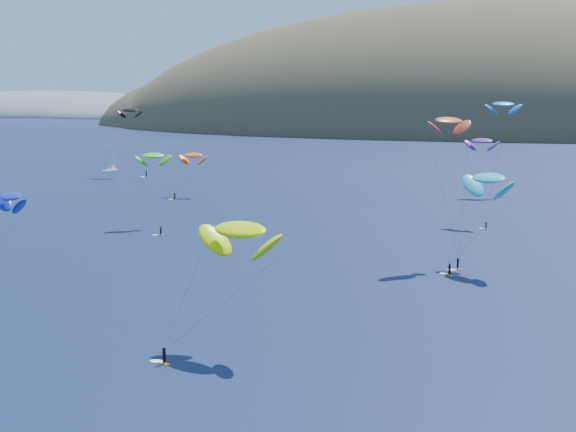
% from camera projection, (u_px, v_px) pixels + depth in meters
% --- Properties ---
extents(island, '(730.00, 300.00, 210.00)m').
position_uv_depth(island, '(519.00, 144.00, 588.04)').
color(island, '#3D3526').
rests_on(island, ground).
extents(headland, '(460.00, 250.00, 60.00)m').
position_uv_depth(headland, '(69.00, 117.00, 896.07)').
color(headland, slate).
rests_on(headland, ground).
extents(sailboat, '(8.21, 7.74, 9.81)m').
position_uv_depth(sailboat, '(110.00, 170.00, 293.55)').
color(sailboat, white).
rests_on(sailboat, ground).
extents(kitesurfer_1, '(9.10, 10.31, 14.20)m').
position_uv_depth(kitesurfer_1, '(193.00, 155.00, 226.77)').
color(kitesurfer_1, gold).
rests_on(kitesurfer_1, ground).
extents(kitesurfer_2, '(13.41, 12.58, 17.54)m').
position_uv_depth(kitesurfer_2, '(240.00, 230.00, 93.88)').
color(kitesurfer_2, gold).
rests_on(kitesurfer_2, ground).
extents(kitesurfer_3, '(10.72, 13.94, 18.03)m').
position_uv_depth(kitesurfer_3, '(153.00, 156.00, 177.25)').
color(kitesurfer_3, gold).
rests_on(kitesurfer_3, ground).
extents(kitesurfer_4, '(10.55, 9.53, 28.71)m').
position_uv_depth(kitesurfer_4, '(503.00, 104.00, 228.73)').
color(kitesurfer_4, gold).
rests_on(kitesurfer_4, ground).
extents(kitesurfer_5, '(11.91, 13.20, 18.86)m').
position_uv_depth(kitesurfer_5, '(488.00, 178.00, 135.07)').
color(kitesurfer_5, gold).
rests_on(kitesurfer_5, ground).
extents(kitesurfer_6, '(8.25, 9.43, 21.08)m').
position_uv_depth(kitesurfer_6, '(482.00, 141.00, 179.46)').
color(kitesurfer_6, gold).
rests_on(kitesurfer_6, ground).
extents(kitesurfer_9, '(9.10, 10.38, 27.61)m').
position_uv_depth(kitesurfer_9, '(449.00, 121.00, 138.88)').
color(kitesurfer_9, gold).
rests_on(kitesurfer_9, ground).
extents(kitesurfer_10, '(10.57, 14.35, 14.11)m').
position_uv_depth(kitesurfer_10, '(11.00, 196.00, 144.45)').
color(kitesurfer_10, gold).
rests_on(kitesurfer_10, ground).
extents(kitesurfer_12, '(12.19, 5.83, 25.35)m').
position_uv_depth(kitesurfer_12, '(130.00, 110.00, 277.31)').
color(kitesurfer_12, gold).
rests_on(kitesurfer_12, ground).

